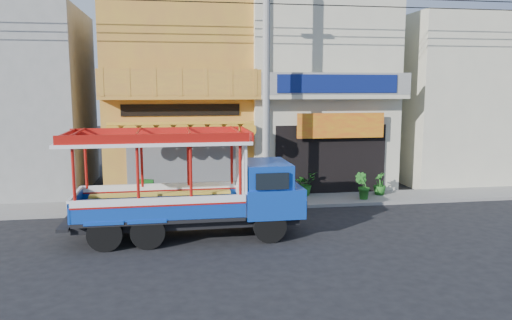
{
  "coord_description": "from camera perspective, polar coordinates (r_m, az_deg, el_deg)",
  "views": [
    {
      "loc": [
        -4.25,
        -14.37,
        4.43
      ],
      "look_at": [
        -1.5,
        2.5,
        1.92
      ],
      "focal_mm": 35.0,
      "sensor_mm": 36.0,
      "label": 1
    }
  ],
  "objects": [
    {
      "name": "potted_plant_b",
      "position": [
        19.73,
        12.08,
        -2.91
      ],
      "size": [
        0.72,
        0.7,
        1.03
      ],
      "primitive_type": "imported",
      "rotation": [
        0.0,
        0.0,
        2.52
      ],
      "color": "#20641C",
      "rests_on": "sidewalk"
    },
    {
      "name": "songthaew_truck",
      "position": [
        14.79,
        -6.01,
        -2.95
      ],
      "size": [
        6.86,
        2.37,
        3.19
      ],
      "color": "black",
      "rests_on": "ground"
    },
    {
      "name": "utility_pole",
      "position": [
        18.0,
        1.64,
        10.28
      ],
      "size": [
        28.0,
        0.26,
        9.0
      ],
      "color": "gray",
      "rests_on": "ground"
    },
    {
      "name": "green_sign",
      "position": [
        19.18,
        -12.4,
        -3.68
      ],
      "size": [
        0.57,
        0.41,
        0.88
      ],
      "color": "black",
      "rests_on": "sidewalk"
    },
    {
      "name": "potted_plant_c",
      "position": [
        20.69,
        13.96,
        -2.63
      ],
      "size": [
        0.58,
        0.58,
        0.9
      ],
      "primitive_type": "imported",
      "rotation": [
        0.0,
        0.0,
        4.56
      ],
      "color": "#20641C",
      "rests_on": "sidewalk"
    },
    {
      "name": "shophouse_right",
      "position": [
        23.19,
        6.42,
        7.51
      ],
      "size": [
        6.0,
        6.75,
        8.24
      ],
      "color": "beige",
      "rests_on": "ground"
    },
    {
      "name": "ground",
      "position": [
        15.63,
        6.99,
        -8.16
      ],
      "size": [
        90.0,
        90.0,
        0.0
      ],
      "primitive_type": "plane",
      "color": "black",
      "rests_on": "ground"
    },
    {
      "name": "shophouse_left",
      "position": [
        22.33,
        -8.7,
        7.44
      ],
      "size": [
        6.0,
        7.5,
        8.24
      ],
      "color": "gold",
      "rests_on": "ground"
    },
    {
      "name": "filler_building_right",
      "position": [
        26.01,
        21.5,
        6.4
      ],
      "size": [
        6.0,
        6.0,
        7.6
      ],
      "primitive_type": "cube",
      "color": "beige",
      "rests_on": "ground"
    },
    {
      "name": "sidewalk",
      "position": [
        19.35,
        3.67,
        -4.7
      ],
      "size": [
        30.0,
        2.0,
        0.12
      ],
      "primitive_type": "cube",
      "color": "slate",
      "rests_on": "ground"
    },
    {
      "name": "filler_building_left",
      "position": [
        23.37,
        -26.2,
        5.97
      ],
      "size": [
        6.0,
        6.0,
        7.6
      ],
      "primitive_type": "cube",
      "color": "gray",
      "rests_on": "ground"
    },
    {
      "name": "party_pilaster",
      "position": [
        19.5,
        0.33,
        7.1
      ],
      "size": [
        0.35,
        0.3,
        8.0
      ],
      "primitive_type": "cube",
      "color": "beige",
      "rests_on": "ground"
    },
    {
      "name": "potted_plant_a",
      "position": [
        20.1,
        5.63,
        -2.69
      ],
      "size": [
        1.09,
        1.04,
        0.94
      ],
      "primitive_type": "imported",
      "rotation": [
        0.0,
        0.0,
        0.49
      ],
      "color": "#20641C",
      "rests_on": "sidewalk"
    }
  ]
}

